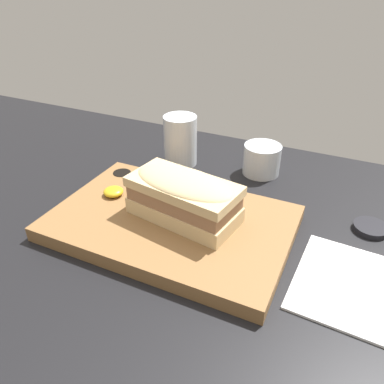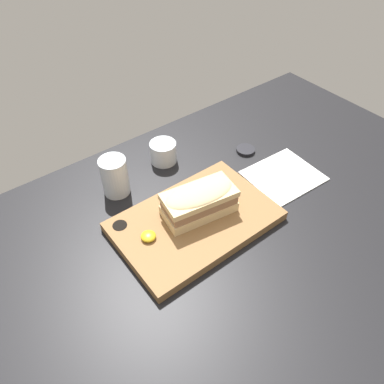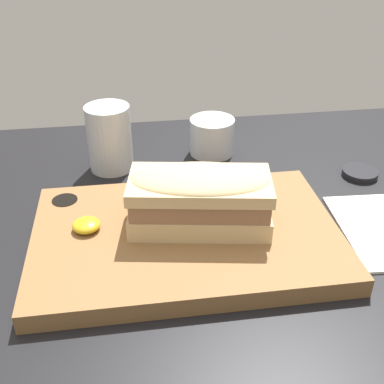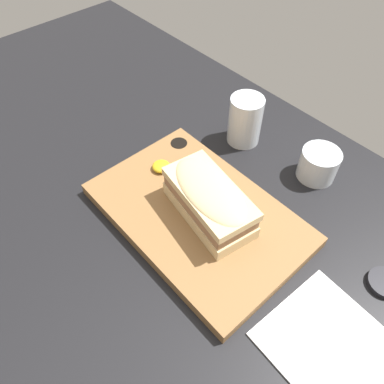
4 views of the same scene
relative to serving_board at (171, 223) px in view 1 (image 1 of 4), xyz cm
name	(u,v)px [view 1 (image 1 of 4)]	position (x,y,z in cm)	size (l,w,h in cm)	color
dining_table	(129,245)	(-4.81, -5.79, -2.28)	(173.78, 94.39, 2.00)	black
serving_board	(171,223)	(0.00, 0.00, 0.00)	(39.70, 25.82, 2.61)	olive
sandwich	(184,195)	(2.06, 0.93, 5.50)	(19.27, 11.65, 7.87)	#DBBC84
mustard_dollop	(113,192)	(-12.68, 1.57, 2.00)	(3.63, 3.63, 1.45)	gold
water_glass	(180,144)	(-9.55, 22.72, 3.51)	(7.30, 7.30, 11.05)	silver
wine_glass	(262,161)	(8.23, 25.88, 1.64)	(7.87, 7.87, 6.44)	silver
napkin	(369,291)	(31.66, -1.19, -1.08)	(20.70, 18.31, 0.40)	white
condiment_dish	(371,228)	(31.04, 14.09, -0.78)	(5.79, 5.79, 1.00)	black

